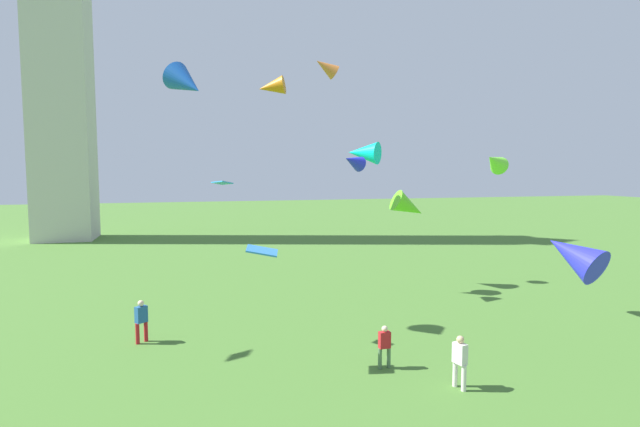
{
  "coord_description": "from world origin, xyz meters",
  "views": [
    {
      "loc": [
        -3.13,
        -0.18,
        7.22
      ],
      "look_at": [
        2.68,
        20.98,
        5.33
      ],
      "focal_mm": 27.33,
      "sensor_mm": 36.0,
      "label": 1
    }
  ],
  "objects_px": {
    "person_3": "(460,359)",
    "kite_flying_10": "(271,87)",
    "kite_flying_9": "(326,67)",
    "kite_flying_11": "(187,83)",
    "person_5": "(141,319)",
    "kite_flying_6": "(573,254)",
    "person_1": "(385,344)",
    "kite_flying_7": "(353,161)",
    "kite_flying_2": "(262,251)",
    "kite_flying_5": "(409,207)",
    "kite_flying_1": "(494,162)",
    "kite_flying_0": "(222,183)",
    "kite_flying_4": "(363,153)"
  },
  "relations": [
    {
      "from": "kite_flying_2",
      "to": "kite_flying_4",
      "type": "relative_size",
      "value": 0.51
    },
    {
      "from": "kite_flying_7",
      "to": "kite_flying_10",
      "type": "xyz_separation_m",
      "value": [
        -4.03,
        2.8,
        4.31
      ]
    },
    {
      "from": "kite_flying_6",
      "to": "kite_flying_10",
      "type": "xyz_separation_m",
      "value": [
        -9.26,
        13.23,
        7.99
      ]
    },
    {
      "from": "person_3",
      "to": "kite_flying_10",
      "type": "bearing_deg",
      "value": 0.91
    },
    {
      "from": "kite_flying_5",
      "to": "kite_flying_4",
      "type": "bearing_deg",
      "value": 42.93
    },
    {
      "from": "person_3",
      "to": "kite_flying_6",
      "type": "height_order",
      "value": "kite_flying_6"
    },
    {
      "from": "kite_flying_2",
      "to": "kite_flying_0",
      "type": "bearing_deg",
      "value": 120.98
    },
    {
      "from": "kite_flying_0",
      "to": "kite_flying_7",
      "type": "relative_size",
      "value": 0.58
    },
    {
      "from": "kite_flying_9",
      "to": "kite_flying_11",
      "type": "relative_size",
      "value": 0.7
    },
    {
      "from": "person_1",
      "to": "kite_flying_7",
      "type": "distance_m",
      "value": 11.83
    },
    {
      "from": "person_3",
      "to": "kite_flying_11",
      "type": "bearing_deg",
      "value": 31.31
    },
    {
      "from": "kite_flying_6",
      "to": "kite_flying_11",
      "type": "height_order",
      "value": "kite_flying_11"
    },
    {
      "from": "person_5",
      "to": "kite_flying_2",
      "type": "distance_m",
      "value": 6.98
    },
    {
      "from": "kite_flying_9",
      "to": "kite_flying_6",
      "type": "bearing_deg",
      "value": 17.65
    },
    {
      "from": "person_1",
      "to": "kite_flying_6",
      "type": "relative_size",
      "value": 0.58
    },
    {
      "from": "kite_flying_1",
      "to": "kite_flying_7",
      "type": "height_order",
      "value": "kite_flying_7"
    },
    {
      "from": "person_1",
      "to": "person_5",
      "type": "height_order",
      "value": "person_5"
    },
    {
      "from": "kite_flying_10",
      "to": "kite_flying_6",
      "type": "bearing_deg",
      "value": 55.56
    },
    {
      "from": "person_1",
      "to": "person_5",
      "type": "distance_m",
      "value": 10.27
    },
    {
      "from": "kite_flying_2",
      "to": "kite_flying_11",
      "type": "relative_size",
      "value": 0.5
    },
    {
      "from": "person_1",
      "to": "kite_flying_9",
      "type": "relative_size",
      "value": 0.92
    },
    {
      "from": "kite_flying_1",
      "to": "kite_flying_9",
      "type": "relative_size",
      "value": 1.03
    },
    {
      "from": "kite_flying_5",
      "to": "kite_flying_9",
      "type": "distance_m",
      "value": 10.27
    },
    {
      "from": "kite_flying_5",
      "to": "kite_flying_9",
      "type": "height_order",
      "value": "kite_flying_9"
    },
    {
      "from": "kite_flying_0",
      "to": "kite_flying_5",
      "type": "bearing_deg",
      "value": 87.13
    },
    {
      "from": "person_3",
      "to": "kite_flying_0",
      "type": "xyz_separation_m",
      "value": [
        -7.21,
        6.51,
        5.74
      ]
    },
    {
      "from": "kite_flying_4",
      "to": "kite_flying_5",
      "type": "bearing_deg",
      "value": 82.42
    },
    {
      "from": "kite_flying_6",
      "to": "kite_flying_11",
      "type": "bearing_deg",
      "value": -45.48
    },
    {
      "from": "kite_flying_1",
      "to": "kite_flying_11",
      "type": "xyz_separation_m",
      "value": [
        -14.51,
        1.49,
        3.35
      ]
    },
    {
      "from": "person_3",
      "to": "kite_flying_9",
      "type": "height_order",
      "value": "kite_flying_9"
    },
    {
      "from": "kite_flying_6",
      "to": "kite_flying_10",
      "type": "distance_m",
      "value": 18.02
    },
    {
      "from": "person_3",
      "to": "kite_flying_2",
      "type": "height_order",
      "value": "kite_flying_2"
    },
    {
      "from": "person_3",
      "to": "kite_flying_1",
      "type": "bearing_deg",
      "value": -54.25
    },
    {
      "from": "kite_flying_4",
      "to": "kite_flying_11",
      "type": "height_order",
      "value": "kite_flying_11"
    },
    {
      "from": "person_5",
      "to": "kite_flying_7",
      "type": "distance_m",
      "value": 13.45
    },
    {
      "from": "kite_flying_0",
      "to": "kite_flying_6",
      "type": "relative_size",
      "value": 0.35
    },
    {
      "from": "kite_flying_5",
      "to": "kite_flying_11",
      "type": "bearing_deg",
      "value": 110.33
    },
    {
      "from": "kite_flying_9",
      "to": "kite_flying_10",
      "type": "height_order",
      "value": "kite_flying_9"
    },
    {
      "from": "person_1",
      "to": "kite_flying_7",
      "type": "bearing_deg",
      "value": -103.98
    },
    {
      "from": "kite_flying_7",
      "to": "kite_flying_11",
      "type": "relative_size",
      "value": 0.66
    },
    {
      "from": "kite_flying_7",
      "to": "kite_flying_0",
      "type": "bearing_deg",
      "value": -84.46
    },
    {
      "from": "person_3",
      "to": "kite_flying_0",
      "type": "relative_size",
      "value": 1.88
    },
    {
      "from": "kite_flying_11",
      "to": "person_5",
      "type": "bearing_deg",
      "value": 168.53
    },
    {
      "from": "kite_flying_2",
      "to": "kite_flying_1",
      "type": "bearing_deg",
      "value": 28.05
    },
    {
      "from": "kite_flying_2",
      "to": "kite_flying_10",
      "type": "bearing_deg",
      "value": 89.42
    },
    {
      "from": "kite_flying_1",
      "to": "kite_flying_11",
      "type": "bearing_deg",
      "value": -127.43
    },
    {
      "from": "person_5",
      "to": "kite_flying_6",
      "type": "distance_m",
      "value": 17.53
    },
    {
      "from": "person_3",
      "to": "kite_flying_5",
      "type": "height_order",
      "value": "kite_flying_5"
    },
    {
      "from": "person_5",
      "to": "kite_flying_9",
      "type": "xyz_separation_m",
      "value": [
        10.59,
        8.75,
        12.77
      ]
    },
    {
      "from": "kite_flying_1",
      "to": "kite_flying_7",
      "type": "relative_size",
      "value": 1.08
    }
  ]
}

